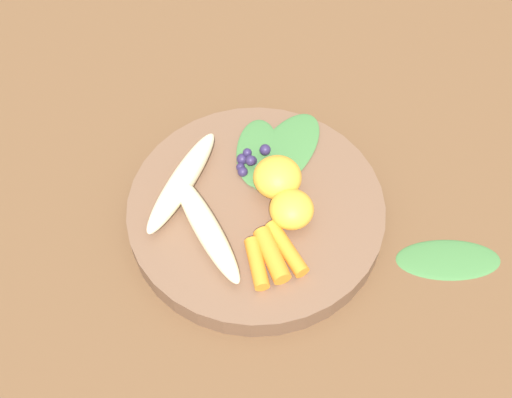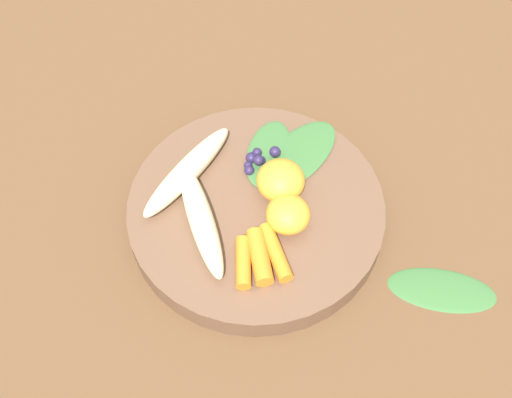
% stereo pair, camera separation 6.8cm
% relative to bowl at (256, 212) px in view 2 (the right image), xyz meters
% --- Properties ---
extents(ground_plane, '(2.40, 2.40, 0.00)m').
position_rel_bowl_xyz_m(ground_plane, '(0.00, 0.00, -0.01)').
color(ground_plane, brown).
extents(bowl, '(0.28, 0.28, 0.03)m').
position_rel_bowl_xyz_m(bowl, '(0.00, 0.00, 0.00)').
color(bowl, brown).
rests_on(bowl, ground_plane).
extents(banana_peeled_left, '(0.15, 0.04, 0.03)m').
position_rel_bowl_xyz_m(banana_peeled_left, '(0.02, -0.06, 0.03)').
color(banana_peeled_left, beige).
rests_on(banana_peeled_left, bowl).
extents(banana_peeled_right, '(0.12, 0.12, 0.03)m').
position_rel_bowl_xyz_m(banana_peeled_right, '(-0.05, -0.07, 0.03)').
color(banana_peeled_right, beige).
rests_on(banana_peeled_right, bowl).
extents(orange_segment_near, '(0.05, 0.05, 0.04)m').
position_rel_bowl_xyz_m(orange_segment_near, '(-0.01, 0.03, 0.03)').
color(orange_segment_near, '#F4A833').
rests_on(orange_segment_near, bowl).
extents(orange_segment_far, '(0.05, 0.05, 0.04)m').
position_rel_bowl_xyz_m(orange_segment_far, '(0.03, 0.03, 0.03)').
color(orange_segment_far, '#F4A833').
rests_on(orange_segment_far, bowl).
extents(carrot_front, '(0.06, 0.02, 0.02)m').
position_rel_bowl_xyz_m(carrot_front, '(0.07, -0.03, 0.02)').
color(carrot_front, orange).
rests_on(carrot_front, bowl).
extents(carrot_mid_left, '(0.06, 0.02, 0.02)m').
position_rel_bowl_xyz_m(carrot_mid_left, '(0.07, -0.01, 0.02)').
color(carrot_mid_left, orange).
rests_on(carrot_mid_left, bowl).
extents(carrot_mid_right, '(0.07, 0.03, 0.02)m').
position_rel_bowl_xyz_m(carrot_mid_right, '(0.07, 0.01, 0.02)').
color(carrot_mid_right, orange).
rests_on(carrot_mid_right, bowl).
extents(blueberry_pile, '(0.03, 0.04, 0.02)m').
position_rel_bowl_xyz_m(blueberry_pile, '(-0.05, 0.01, 0.02)').
color(blueberry_pile, '#2D234C').
rests_on(blueberry_pile, bowl).
extents(coconut_shred_patch, '(0.05, 0.05, 0.00)m').
position_rel_bowl_xyz_m(coconut_shred_patch, '(-0.04, 0.04, 0.02)').
color(coconut_shred_patch, white).
rests_on(coconut_shred_patch, bowl).
extents(kale_leaf_left, '(0.13, 0.14, 0.01)m').
position_rel_bowl_xyz_m(kale_leaf_left, '(-0.05, 0.06, 0.02)').
color(kale_leaf_left, '#3D7038').
rests_on(kale_leaf_left, bowl).
extents(kale_leaf_right, '(0.11, 0.08, 0.01)m').
position_rel_bowl_xyz_m(kale_leaf_right, '(-0.06, 0.03, 0.02)').
color(kale_leaf_right, '#3D7038').
rests_on(kale_leaf_right, bowl).
extents(kale_leaf_stray, '(0.09, 0.12, 0.01)m').
position_rel_bowl_xyz_m(kale_leaf_stray, '(0.12, 0.18, -0.01)').
color(kale_leaf_stray, '#3D7038').
rests_on(kale_leaf_stray, ground_plane).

